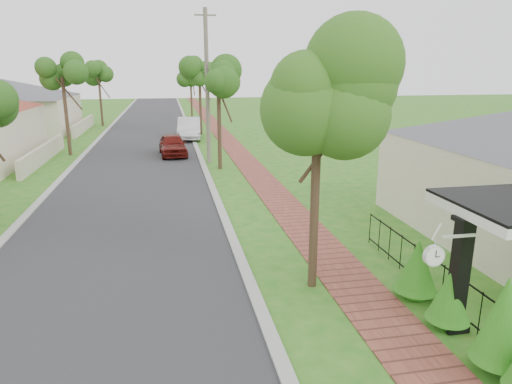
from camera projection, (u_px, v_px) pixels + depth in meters
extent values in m
plane|color=#236818|center=(236.00, 325.00, 9.88)|extent=(160.00, 160.00, 0.00)
cube|color=#28282B|center=(141.00, 158.00, 28.29)|extent=(7.00, 120.00, 0.02)
cube|color=#9E9E99|center=(200.00, 156.00, 28.96)|extent=(0.30, 120.00, 0.10)
cube|color=#9E9E99|center=(79.00, 160.00, 27.63)|extent=(0.30, 120.00, 0.10)
cube|color=#974F3C|center=(240.00, 155.00, 29.43)|extent=(1.50, 120.00, 0.03)
cube|color=black|center=(459.00, 274.00, 9.44)|extent=(0.30, 0.30, 2.52)
cube|color=black|center=(453.00, 323.00, 9.74)|extent=(0.48, 0.48, 0.24)
cube|color=black|center=(466.00, 220.00, 9.12)|extent=(0.42, 0.42, 0.10)
cube|color=black|center=(445.00, 267.00, 10.53)|extent=(0.03, 8.00, 0.03)
cube|color=black|center=(441.00, 298.00, 10.74)|extent=(0.03, 8.00, 0.03)
cylinder|color=black|center=(503.00, 332.00, 8.75)|extent=(0.02, 0.02, 1.00)
cylinder|color=black|center=(480.00, 314.00, 9.38)|extent=(0.02, 0.02, 1.00)
cylinder|color=black|center=(460.00, 298.00, 10.02)|extent=(0.02, 0.02, 1.00)
cylinder|color=black|center=(443.00, 285.00, 10.65)|extent=(0.02, 0.02, 1.00)
cylinder|color=black|center=(427.00, 273.00, 11.28)|extent=(0.02, 0.02, 1.00)
cylinder|color=black|center=(413.00, 262.00, 11.91)|extent=(0.02, 0.02, 1.00)
cylinder|color=black|center=(401.00, 252.00, 12.54)|extent=(0.02, 0.02, 1.00)
cylinder|color=black|center=(390.00, 243.00, 13.18)|extent=(0.02, 0.02, 1.00)
cylinder|color=black|center=(379.00, 235.00, 13.81)|extent=(0.02, 0.02, 1.00)
cylinder|color=black|center=(370.00, 228.00, 14.44)|extent=(0.02, 0.02, 1.00)
cylinder|color=#382619|center=(219.00, 128.00, 24.73)|extent=(0.22, 0.22, 4.55)
sphere|color=#1C4E14|center=(218.00, 82.00, 24.10)|extent=(1.70, 1.70, 1.70)
cylinder|color=#382619|center=(200.00, 105.00, 37.95)|extent=(0.22, 0.22, 4.90)
sphere|color=#1C4E14|center=(199.00, 73.00, 37.27)|extent=(1.70, 1.70, 1.70)
cylinder|color=#382619|center=(191.00, 99.00, 51.31)|extent=(0.22, 0.22, 4.20)
sphere|color=#1C4E14|center=(191.00, 78.00, 50.73)|extent=(1.70, 1.70, 1.70)
cylinder|color=#382619|center=(66.00, 117.00, 28.73)|extent=(0.22, 0.22, 4.90)
sphere|color=#1C4E14|center=(62.00, 74.00, 28.05)|extent=(1.70, 1.70, 1.70)
cylinder|color=#382619|center=(101.00, 102.00, 43.94)|extent=(0.22, 0.22, 4.55)
sphere|color=#1C4E14|center=(99.00, 76.00, 43.31)|extent=(1.70, 1.70, 1.70)
sphere|color=#2C6D15|center=(498.00, 352.00, 8.26)|extent=(0.77, 0.77, 0.77)
cone|color=#2C6D15|center=(504.00, 315.00, 8.06)|extent=(0.88, 0.88, 1.51)
sphere|color=#2C6D15|center=(448.00, 314.00, 9.74)|extent=(0.72, 0.72, 0.72)
cone|color=#2C6D15|center=(450.00, 291.00, 9.60)|extent=(0.81, 0.81, 1.10)
sphere|color=#2C6D15|center=(415.00, 285.00, 11.00)|extent=(0.80, 0.80, 0.80)
cone|color=#2C6D15|center=(417.00, 263.00, 10.85)|extent=(0.91, 0.91, 1.17)
cube|color=#BFB299|center=(44.00, 153.00, 27.14)|extent=(0.25, 10.00, 1.00)
cube|color=beige|center=(4.00, 116.00, 38.98)|extent=(11.00, 10.00, 3.00)
pyramid|color=#4C4C51|center=(0.00, 88.00, 38.38)|extent=(15.56, 15.56, 1.60)
cube|color=#BFB299|center=(84.00, 126.00, 40.41)|extent=(0.25, 10.00, 1.00)
imported|color=#5E120E|center=(173.00, 145.00, 29.05)|extent=(1.88, 4.10, 1.36)
imported|color=silver|center=(189.00, 128.00, 35.92)|extent=(2.05, 5.08, 1.64)
cylinder|color=#382619|center=(315.00, 198.00, 11.10)|extent=(0.22, 0.22, 4.67)
sphere|color=#396B1F|center=(319.00, 95.00, 10.45)|extent=(2.32, 2.32, 2.32)
cylinder|color=#726758|center=(207.00, 88.00, 25.88)|extent=(0.24, 0.24, 8.60)
cube|color=#726758|center=(205.00, 15.00, 24.86)|extent=(1.20, 0.08, 0.08)
cube|color=white|center=(459.00, 236.00, 8.72)|extent=(0.71, 0.05, 0.05)
cylinder|color=white|center=(435.00, 246.00, 8.67)|extent=(0.02, 0.02, 0.30)
cylinder|color=white|center=(434.00, 256.00, 8.72)|extent=(0.43, 0.10, 0.43)
cylinder|color=white|center=(435.00, 257.00, 8.67)|extent=(0.37, 0.01, 0.37)
cylinder|color=white|center=(432.00, 255.00, 8.77)|extent=(0.37, 0.01, 0.37)
cube|color=black|center=(436.00, 254.00, 8.64)|extent=(0.01, 0.01, 0.14)
cube|color=black|center=(438.00, 257.00, 8.67)|extent=(0.09, 0.01, 0.02)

